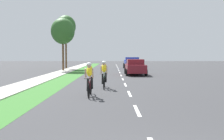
# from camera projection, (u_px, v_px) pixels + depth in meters

# --- Properties ---
(ground_plane) EXTENTS (120.00, 120.00, 0.00)m
(ground_plane) POSITION_uv_depth(u_px,v_px,m) (121.00, 76.00, 23.18)
(ground_plane) COLOR #38383A
(grass_verge) EXTENTS (1.83, 70.00, 0.01)m
(grass_verge) POSITION_uv_depth(u_px,v_px,m) (71.00, 76.00, 23.17)
(grass_verge) COLOR #38722D
(grass_verge) RESTS_ON ground_plane
(sidewalk_concrete) EXTENTS (1.80, 70.00, 0.10)m
(sidewalk_concrete) POSITION_uv_depth(u_px,v_px,m) (52.00, 76.00, 23.17)
(sidewalk_concrete) COLOR #B2ADA3
(sidewalk_concrete) RESTS_ON ground_plane
(lane_markings_center) EXTENTS (0.12, 54.07, 0.01)m
(lane_markings_center) POSITION_uv_depth(u_px,v_px,m) (120.00, 73.00, 27.17)
(lane_markings_center) COLOR white
(lane_markings_center) RESTS_ON ground_plane
(cyclist_lead) EXTENTS (0.42, 1.72, 1.58)m
(cyclist_lead) POSITION_uv_depth(u_px,v_px,m) (89.00, 79.00, 11.47)
(cyclist_lead) COLOR black
(cyclist_lead) RESTS_ON ground_plane
(cyclist_trailing) EXTENTS (0.42, 1.72, 1.58)m
(cyclist_trailing) POSITION_uv_depth(u_px,v_px,m) (104.00, 74.00, 14.32)
(cyclist_trailing) COLOR black
(cyclist_trailing) RESTS_ON ground_plane
(sedan_maroon) EXTENTS (1.98, 4.30, 1.52)m
(sedan_maroon) POSITION_uv_depth(u_px,v_px,m) (135.00, 67.00, 24.21)
(sedan_maroon) COLOR maroon
(sedan_maroon) RESTS_ON ground_plane
(pickup_blue) EXTENTS (2.22, 5.10, 1.64)m
(pickup_blue) POSITION_uv_depth(u_px,v_px,m) (131.00, 63.00, 35.28)
(pickup_blue) COLOR #23389E
(pickup_blue) RESTS_ON ground_plane
(street_tree_near) EXTENTS (2.89, 2.89, 6.46)m
(street_tree_near) POSITION_uv_depth(u_px,v_px,m) (62.00, 31.00, 30.38)
(street_tree_near) COLOR brown
(street_tree_near) RESTS_ON ground_plane
(street_tree_far) EXTENTS (2.82, 2.82, 7.56)m
(street_tree_far) POSITION_uv_depth(u_px,v_px,m) (65.00, 27.00, 35.17)
(street_tree_far) COLOR brown
(street_tree_far) RESTS_ON ground_plane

